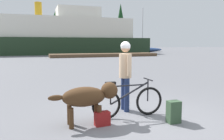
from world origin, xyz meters
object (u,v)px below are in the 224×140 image
dog (89,97)px  backpack (174,112)px  bicycle (128,102)px  sailboat_moored (142,50)px  handbag_pannier (102,119)px  person_cyclist (125,69)px  ferry_boat (62,37)px

dog → backpack: bearing=-15.6°
bicycle → backpack: bearing=-39.8°
bicycle → sailboat_moored: 40.31m
dog → handbag_pannier: (0.26, -0.15, -0.47)m
person_cyclist → ferry_boat: ferry_boat is taller
bicycle → backpack: 1.07m
bicycle → dog: 1.03m
bicycle → person_cyclist: bearing=75.1°
person_cyclist → handbag_pannier: (-0.87, -0.85, -0.95)m
dog → sailboat_moored: 40.92m
backpack → ferry_boat: size_ratio=0.02×
bicycle → handbag_pannier: (-0.73, -0.33, -0.23)m
bicycle → backpack: size_ratio=3.62×
dog → bicycle: bearing=10.1°
person_cyclist → ferry_boat: bearing=86.8°
handbag_pannier → sailboat_moored: sailboat_moored is taller
bicycle → dog: (-0.99, -0.18, 0.24)m
bicycle → backpack: bicycle is taller
person_cyclist → backpack: 1.62m
person_cyclist → handbag_pannier: bearing=-135.6°
person_cyclist → sailboat_moored: 39.79m
backpack → handbag_pannier: bearing=167.3°
handbag_pannier → ferry_boat: size_ratio=0.01×
backpack → ferry_boat: ferry_boat is taller
sailboat_moored → bicycle: bearing=-116.6°
sailboat_moored → ferry_boat: bearing=-170.9°
bicycle → person_cyclist: size_ratio=0.99×
sailboat_moored → dog: bearing=-117.7°
dog → backpack: 1.91m
backpack → sailboat_moored: size_ratio=0.06×
backpack → person_cyclist: bearing=119.4°
bicycle → ferry_boat: bearing=86.6°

